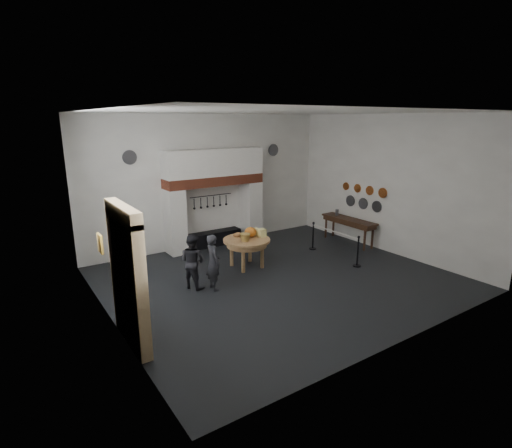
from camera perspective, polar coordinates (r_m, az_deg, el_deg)
floor at (r=11.28m, az=3.18°, el=-7.78°), size 9.00×8.00×0.02m
ceiling at (r=10.43m, az=3.54°, el=15.72°), size 9.00×8.00×0.02m
wall_back at (r=13.97m, az=-6.66°, el=6.13°), size 9.00×0.02×4.50m
wall_front at (r=7.91m, az=21.13°, el=-1.42°), size 9.00×0.02×4.50m
wall_left at (r=8.74m, az=-20.89°, el=0.07°), size 0.02×8.00×4.50m
wall_right at (r=13.78m, az=18.50°, el=5.35°), size 0.02×8.00×4.50m
chimney_pier_left at (r=13.29m, az=-11.46°, el=0.31°), size 0.55×0.70×2.15m
chimney_pier_right at (r=14.62m, az=-0.75°, el=1.92°), size 0.55×0.70×2.15m
hearth_brick_band at (r=13.66m, az=-5.99°, el=6.21°), size 3.50×0.72×0.32m
chimney_hood at (r=13.58m, az=-6.06°, el=8.75°), size 3.50×0.70×0.90m
iron_range at (r=14.17m, az=-5.90°, el=-2.03°), size 1.90×0.45×0.50m
utensil_rail at (r=13.99m, az=-6.45°, el=4.07°), size 1.60×0.02×0.02m
door_recess at (r=8.12m, az=-18.37°, el=-8.24°), size 0.04×1.10×2.50m
door_jamb_near at (r=7.50m, az=-16.23°, el=-9.59°), size 0.22×0.30×2.60m
door_jamb_far at (r=8.76m, az=-19.10°, el=-6.26°), size 0.22×0.30×2.60m
door_lintel at (r=7.73m, az=-18.56°, el=1.51°), size 0.22×1.70×0.30m
wall_plaque at (r=9.67m, az=-21.37°, el=-2.62°), size 0.05×0.34×0.44m
work_table at (r=11.86m, az=-1.34°, el=-2.32°), size 1.66×1.66×0.07m
pumpkin at (r=11.99m, az=-0.80°, el=-1.18°), size 0.36×0.36×0.31m
cheese_block_big at (r=12.04m, az=0.79°, el=-1.28°), size 0.22×0.22×0.24m
cheese_block_small at (r=12.27m, az=-0.09°, el=-1.06°), size 0.18×0.18×0.20m
wicker_basket at (r=11.62m, az=-1.57°, el=-1.93°), size 0.38×0.38×0.22m
bread_loaf at (r=12.06m, az=-2.64°, el=-1.53°), size 0.31×0.18×0.13m
visitor_near at (r=10.40m, az=-6.13°, el=-5.45°), size 0.39×0.56×1.49m
visitor_far at (r=10.58m, az=-9.07°, el=-5.28°), size 0.81×0.88×1.46m
side_table at (r=14.56m, az=13.13°, el=0.65°), size 0.55×2.20×0.06m
pewter_jug at (r=14.93m, az=11.49°, el=1.64°), size 0.12×0.12×0.22m
copper_pan_a at (r=13.92m, az=17.65°, el=4.25°), size 0.03×0.34×0.34m
copper_pan_b at (r=14.26m, az=15.93°, el=4.62°), size 0.03×0.32×0.32m
copper_pan_c at (r=14.62m, az=14.30°, el=4.96°), size 0.03×0.30×0.30m
copper_pan_d at (r=14.99m, az=12.74°, el=5.29°), size 0.03×0.28×0.28m
pewter_plate_left at (r=14.14m, az=16.87°, el=2.40°), size 0.03×0.40×0.40m
pewter_plate_mid at (r=14.51m, az=15.05°, el=2.83°), size 0.03×0.40×0.40m
pewter_plate_right at (r=14.91m, az=13.32°, el=3.25°), size 0.03×0.40×0.40m
pewter_plate_back_left at (r=12.82m, az=-17.61°, el=9.06°), size 0.44×0.03×0.44m
pewter_plate_back_right at (r=15.25m, az=2.49°, el=10.52°), size 0.44×0.03×0.44m
barrier_post_near at (r=12.40m, az=14.33°, el=-3.91°), size 0.05×0.05×0.90m
barrier_post_far at (r=13.74m, az=8.15°, el=-1.77°), size 0.05×0.05×0.90m
barrier_rope at (r=12.94m, az=11.17°, el=-1.10°), size 0.04×2.00×0.04m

